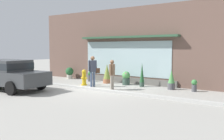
# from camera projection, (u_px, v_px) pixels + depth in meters

# --- Properties ---
(ground_plane) EXTENTS (60.00, 60.00, 0.00)m
(ground_plane) POSITION_uv_depth(u_px,v_px,m) (97.00, 90.00, 12.80)
(ground_plane) COLOR #9E9B93
(curb_strip) EXTENTS (14.00, 0.24, 0.12)m
(curb_strip) POSITION_uv_depth(u_px,v_px,m) (94.00, 89.00, 12.63)
(curb_strip) COLOR #B2B2AD
(curb_strip) RESTS_ON ground_plane
(storefront) EXTENTS (14.00, 0.81, 4.57)m
(storefront) POSITION_uv_depth(u_px,v_px,m) (129.00, 46.00, 15.21)
(storefront) COLOR brown
(storefront) RESTS_ON ground_plane
(fire_hydrant) EXTENTS (0.41, 0.38, 0.90)m
(fire_hydrant) POSITION_uv_depth(u_px,v_px,m) (84.00, 77.00, 14.36)
(fire_hydrant) COLOR gold
(fire_hydrant) RESTS_ON ground_plane
(pedestrian_with_handbag) EXTENTS (0.40, 0.63, 1.70)m
(pedestrian_with_handbag) POSITION_uv_depth(u_px,v_px,m) (93.00, 69.00, 13.72)
(pedestrian_with_handbag) COLOR #475675
(pedestrian_with_handbag) RESTS_ON ground_plane
(pedestrian_passerby) EXTENTS (0.26, 0.47, 1.54)m
(pedestrian_passerby) POSITION_uv_depth(u_px,v_px,m) (112.00, 73.00, 12.68)
(pedestrian_passerby) COLOR #9E9384
(pedestrian_passerby) RESTS_ON ground_plane
(parked_car_dark_gray) EXTENTS (4.60, 2.16, 1.53)m
(parked_car_dark_gray) POSITION_uv_depth(u_px,v_px,m) (7.00, 73.00, 12.76)
(parked_car_dark_gray) COLOR #383A3D
(parked_car_dark_gray) RESTS_ON ground_plane
(potted_plant_window_right) EXTENTS (0.38, 0.38, 1.02)m
(potted_plant_window_right) POSITION_uv_depth(u_px,v_px,m) (171.00, 80.00, 12.88)
(potted_plant_window_right) COLOR #4C4C51
(potted_plant_window_right) RESTS_ON ground_plane
(potted_plant_window_left) EXTENTS (0.56, 0.56, 0.80)m
(potted_plant_window_left) POSITION_uv_depth(u_px,v_px,m) (70.00, 72.00, 17.39)
(potted_plant_window_left) COLOR #B7B2A3
(potted_plant_window_left) RESTS_ON ground_plane
(potted_plant_trailing_edge) EXTENTS (0.28, 0.28, 0.60)m
(potted_plant_trailing_edge) POSITION_uv_depth(u_px,v_px,m) (194.00, 85.00, 12.25)
(potted_plant_trailing_edge) COLOR #4C4C51
(potted_plant_trailing_edge) RESTS_ON ground_plane
(potted_plant_window_center) EXTENTS (0.46, 0.46, 0.79)m
(potted_plant_window_center) POSITION_uv_depth(u_px,v_px,m) (126.00, 78.00, 14.50)
(potted_plant_window_center) COLOR #33473D
(potted_plant_window_center) RESTS_ON ground_plane
(potted_plant_corner_tall) EXTENTS (0.27, 0.27, 0.62)m
(potted_plant_corner_tall) POSITION_uv_depth(u_px,v_px,m) (90.00, 76.00, 15.99)
(potted_plant_corner_tall) COLOR #4C4C51
(potted_plant_corner_tall) RESTS_ON ground_plane
(potted_plant_near_hydrant) EXTENTS (0.27, 0.27, 1.31)m
(potted_plant_near_hydrant) POSITION_uv_depth(u_px,v_px,m) (142.00, 75.00, 13.80)
(potted_plant_near_hydrant) COLOR #33473D
(potted_plant_near_hydrant) RESTS_ON ground_plane
(potted_plant_doorstep) EXTENTS (0.48, 0.48, 1.17)m
(potted_plant_doorstep) POSITION_uv_depth(u_px,v_px,m) (107.00, 74.00, 15.20)
(potted_plant_doorstep) COLOR #9E6042
(potted_plant_doorstep) RESTS_ON ground_plane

